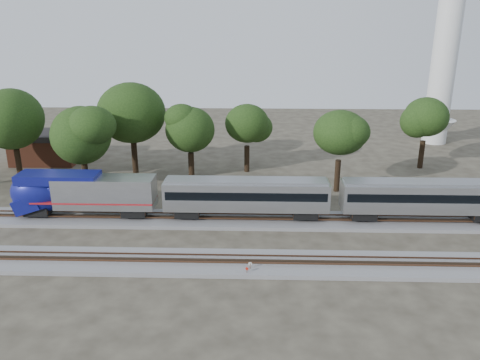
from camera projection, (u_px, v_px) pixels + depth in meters
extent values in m
plane|color=#383328|center=(190.00, 245.00, 47.11)|extent=(160.00, 160.00, 0.00)
cube|color=slate|center=(197.00, 219.00, 52.73)|extent=(160.00, 5.00, 0.40)
cube|color=brown|center=(196.00, 218.00, 51.90)|extent=(160.00, 0.08, 0.15)
cube|color=brown|center=(197.00, 213.00, 53.26)|extent=(160.00, 0.08, 0.15)
cube|color=slate|center=(184.00, 262.00, 43.25)|extent=(160.00, 5.00, 0.40)
cube|color=brown|center=(183.00, 262.00, 42.43)|extent=(160.00, 0.08, 0.15)
cube|color=brown|center=(185.00, 254.00, 43.79)|extent=(160.00, 0.08, 0.15)
cube|color=#B5B8BC|center=(105.00, 192.00, 52.01)|extent=(11.04, 3.12, 3.44)
ellipsoid|color=navy|center=(36.00, 193.00, 52.33)|extent=(5.62, 3.25, 4.79)
cube|color=navy|center=(58.00, 178.00, 51.65)|extent=(8.85, 3.06, 1.04)
cube|color=black|center=(39.00, 185.00, 51.98)|extent=(0.46, 2.39, 1.36)
cube|color=maroon|center=(95.00, 199.00, 52.33)|extent=(13.54, 3.16, 0.19)
cube|color=black|center=(39.00, 209.00, 52.94)|extent=(2.71, 2.29, 0.94)
cube|color=black|center=(135.00, 210.00, 52.61)|extent=(2.71, 2.29, 0.94)
cube|color=#B5B8BC|center=(246.00, 195.00, 51.60)|extent=(18.12, 3.12, 3.12)
cube|color=black|center=(246.00, 192.00, 51.50)|extent=(17.49, 3.17, 0.94)
cube|color=gray|center=(246.00, 181.00, 51.09)|extent=(17.70, 2.50, 0.36)
cube|color=black|center=(188.00, 211.00, 52.44)|extent=(2.71, 2.29, 0.94)
cube|color=black|center=(305.00, 212.00, 52.05)|extent=(2.71, 2.29, 0.94)
cube|color=#B5B8BC|center=(425.00, 197.00, 51.03)|extent=(18.12, 3.12, 3.12)
cube|color=black|center=(425.00, 194.00, 50.93)|extent=(17.49, 3.17, 0.94)
cube|color=gray|center=(427.00, 183.00, 50.51)|extent=(17.70, 2.50, 0.36)
cube|color=black|center=(363.00, 213.00, 51.87)|extent=(2.71, 2.29, 0.94)
cylinder|color=#512D19|center=(247.00, 272.00, 41.08)|extent=(0.05, 0.05, 0.82)
cylinder|color=#A4150B|center=(247.00, 269.00, 40.96)|extent=(0.28, 0.15, 0.29)
cylinder|color=#512D19|center=(250.00, 268.00, 41.74)|extent=(0.06, 0.06, 0.92)
cylinder|color=silver|center=(250.00, 264.00, 41.61)|extent=(0.33, 0.10, 0.33)
cube|color=#512D19|center=(242.00, 271.00, 41.76)|extent=(0.58, 0.48, 0.30)
cylinder|color=silver|center=(444.00, 59.00, 82.86)|extent=(4.35, 4.35, 30.46)
cone|color=silver|center=(435.00, 131.00, 87.02)|extent=(6.96, 6.96, 4.35)
cube|color=brown|center=(48.00, 150.00, 74.83)|extent=(10.00, 7.08, 3.95)
cube|color=black|center=(46.00, 135.00, 74.06)|extent=(10.20, 7.29, 0.89)
cylinder|color=black|center=(19.00, 167.00, 64.42)|extent=(0.70, 0.70, 4.90)
ellipsoid|color=black|center=(12.00, 119.00, 62.30)|extent=(9.23, 9.23, 7.85)
cylinder|color=black|center=(86.00, 176.00, 61.78)|extent=(0.70, 0.70, 4.07)
ellipsoid|color=black|center=(81.00, 135.00, 60.02)|extent=(7.68, 7.68, 6.52)
cylinder|color=black|center=(135.00, 157.00, 69.31)|extent=(0.70, 0.70, 4.83)
ellipsoid|color=black|center=(131.00, 113.00, 67.22)|extent=(9.11, 9.11, 7.75)
cylinder|color=black|center=(191.00, 166.00, 66.42)|extent=(0.70, 0.70, 3.90)
ellipsoid|color=black|center=(190.00, 130.00, 64.74)|extent=(7.34, 7.34, 6.24)
cylinder|color=black|center=(247.00, 159.00, 69.92)|extent=(0.70, 0.70, 3.95)
ellipsoid|color=black|center=(247.00, 123.00, 68.21)|extent=(7.45, 7.45, 6.33)
cylinder|color=black|center=(337.00, 176.00, 61.59)|extent=(0.70, 0.70, 4.29)
ellipsoid|color=black|center=(340.00, 132.00, 59.74)|extent=(8.08, 8.08, 6.87)
cylinder|color=black|center=(421.00, 154.00, 71.59)|extent=(0.70, 0.70, 4.28)
ellipsoid|color=black|center=(426.00, 117.00, 69.75)|extent=(8.07, 8.07, 6.86)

